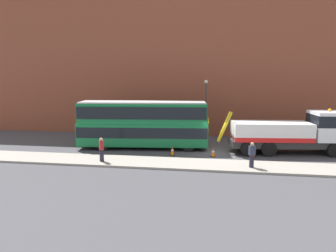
{
  "coord_description": "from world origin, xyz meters",
  "views": [
    {
      "loc": [
        -0.36,
        -25.11,
        6.15
      ],
      "look_at": [
        -4.26,
        0.43,
        2.0
      ],
      "focal_mm": 32.98,
      "sensor_mm": 36.0,
      "label": 1
    }
  ],
  "objects_px": {
    "traffic_cone_midway": "(213,152)",
    "street_lamp": "(206,104)",
    "pedestrian_onlooker": "(102,150)",
    "pedestrian_bystander": "(252,155)",
    "double_decker_bus": "(143,123)",
    "recovery_tow_truck": "(293,132)",
    "traffic_cone_near_truck": "(253,153)",
    "traffic_cone_near_bus": "(172,151)"
  },
  "relations": [
    {
      "from": "traffic_cone_midway",
      "to": "street_lamp",
      "type": "distance_m",
      "value": 7.6
    },
    {
      "from": "traffic_cone_near_bus",
      "to": "traffic_cone_near_truck",
      "type": "height_order",
      "value": "same"
    },
    {
      "from": "pedestrian_onlooker",
      "to": "traffic_cone_near_bus",
      "type": "relative_size",
      "value": 2.38
    },
    {
      "from": "pedestrian_bystander",
      "to": "traffic_cone_near_truck",
      "type": "relative_size",
      "value": 2.38
    },
    {
      "from": "recovery_tow_truck",
      "to": "double_decker_bus",
      "type": "height_order",
      "value": "double_decker_bus"
    },
    {
      "from": "traffic_cone_near_bus",
      "to": "traffic_cone_near_truck",
      "type": "relative_size",
      "value": 1.0
    },
    {
      "from": "double_decker_bus",
      "to": "street_lamp",
      "type": "height_order",
      "value": "street_lamp"
    },
    {
      "from": "double_decker_bus",
      "to": "pedestrian_onlooker",
      "type": "distance_m",
      "value": 5.54
    },
    {
      "from": "traffic_cone_midway",
      "to": "traffic_cone_near_truck",
      "type": "height_order",
      "value": "same"
    },
    {
      "from": "recovery_tow_truck",
      "to": "street_lamp",
      "type": "xyz_separation_m",
      "value": [
        -7.18,
        4.84,
        1.71
      ]
    },
    {
      "from": "traffic_cone_near_bus",
      "to": "pedestrian_bystander",
      "type": "bearing_deg",
      "value": -27.49
    },
    {
      "from": "pedestrian_bystander",
      "to": "traffic_cone_near_truck",
      "type": "height_order",
      "value": "pedestrian_bystander"
    },
    {
      "from": "traffic_cone_near_truck",
      "to": "recovery_tow_truck",
      "type": "bearing_deg",
      "value": 28.6
    },
    {
      "from": "street_lamp",
      "to": "double_decker_bus",
      "type": "bearing_deg",
      "value": -136.64
    },
    {
      "from": "pedestrian_onlooker",
      "to": "traffic_cone_near_truck",
      "type": "xyz_separation_m",
      "value": [
        10.91,
        3.33,
        -0.64
      ]
    },
    {
      "from": "pedestrian_bystander",
      "to": "street_lamp",
      "type": "height_order",
      "value": "street_lamp"
    },
    {
      "from": "double_decker_bus",
      "to": "pedestrian_onlooker",
      "type": "relative_size",
      "value": 6.55
    },
    {
      "from": "traffic_cone_near_bus",
      "to": "pedestrian_onlooker",
      "type": "bearing_deg",
      "value": -146.78
    },
    {
      "from": "double_decker_bus",
      "to": "pedestrian_onlooker",
      "type": "height_order",
      "value": "double_decker_bus"
    },
    {
      "from": "recovery_tow_truck",
      "to": "traffic_cone_near_bus",
      "type": "distance_m",
      "value": 9.85
    },
    {
      "from": "pedestrian_onlooker",
      "to": "traffic_cone_near_bus",
      "type": "height_order",
      "value": "pedestrian_onlooker"
    },
    {
      "from": "traffic_cone_near_truck",
      "to": "traffic_cone_midway",
      "type": "bearing_deg",
      "value": -175.46
    },
    {
      "from": "recovery_tow_truck",
      "to": "traffic_cone_near_truck",
      "type": "bearing_deg",
      "value": -157.32
    },
    {
      "from": "double_decker_bus",
      "to": "street_lamp",
      "type": "xyz_separation_m",
      "value": [
        5.17,
        4.89,
        1.24
      ]
    },
    {
      "from": "street_lamp",
      "to": "traffic_cone_midway",
      "type": "bearing_deg",
      "value": -82.96
    },
    {
      "from": "pedestrian_onlooker",
      "to": "pedestrian_bystander",
      "type": "xyz_separation_m",
      "value": [
        10.43,
        0.07,
        0.0
      ]
    },
    {
      "from": "pedestrian_onlooker",
      "to": "pedestrian_bystander",
      "type": "height_order",
      "value": "same"
    },
    {
      "from": "double_decker_bus",
      "to": "pedestrian_bystander",
      "type": "relative_size",
      "value": 6.55
    },
    {
      "from": "traffic_cone_midway",
      "to": "street_lamp",
      "type": "relative_size",
      "value": 0.12
    },
    {
      "from": "pedestrian_onlooker",
      "to": "double_decker_bus",
      "type": "bearing_deg",
      "value": 38.48
    },
    {
      "from": "recovery_tow_truck",
      "to": "pedestrian_onlooker",
      "type": "height_order",
      "value": "recovery_tow_truck"
    },
    {
      "from": "double_decker_bus",
      "to": "traffic_cone_near_truck",
      "type": "relative_size",
      "value": 15.55
    },
    {
      "from": "recovery_tow_truck",
      "to": "traffic_cone_near_truck",
      "type": "height_order",
      "value": "recovery_tow_truck"
    },
    {
      "from": "pedestrian_bystander",
      "to": "traffic_cone_near_bus",
      "type": "distance_m",
      "value": 6.52
    },
    {
      "from": "double_decker_bus",
      "to": "traffic_cone_near_bus",
      "type": "bearing_deg",
      "value": -41.37
    },
    {
      "from": "pedestrian_onlooker",
      "to": "pedestrian_bystander",
      "type": "relative_size",
      "value": 1.0
    },
    {
      "from": "double_decker_bus",
      "to": "traffic_cone_midway",
      "type": "distance_m",
      "value": 6.62
    },
    {
      "from": "double_decker_bus",
      "to": "street_lamp",
      "type": "bearing_deg",
      "value": 37.43
    },
    {
      "from": "pedestrian_onlooker",
      "to": "street_lamp",
      "type": "bearing_deg",
      "value": 23.32
    },
    {
      "from": "double_decker_bus",
      "to": "pedestrian_bystander",
      "type": "height_order",
      "value": "double_decker_bus"
    },
    {
      "from": "double_decker_bus",
      "to": "pedestrian_onlooker",
      "type": "bearing_deg",
      "value": -115.96
    },
    {
      "from": "recovery_tow_truck",
      "to": "pedestrian_onlooker",
      "type": "xyz_separation_m",
      "value": [
        -14.21,
        -5.12,
        -0.77
      ]
    }
  ]
}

